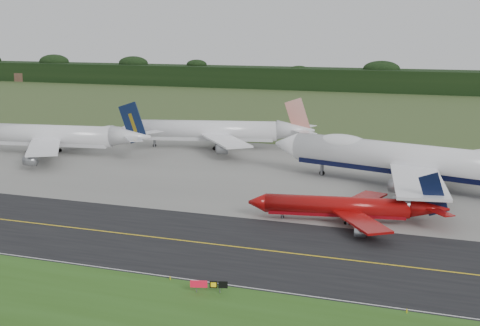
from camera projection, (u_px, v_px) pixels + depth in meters
name	position (u px, v px, depth m)	size (l,w,h in m)	color
ground	(206.00, 235.00, 112.51)	(600.00, 600.00, 0.00)	#3A5326
grass_verge	(93.00, 318.00, 80.27)	(400.00, 30.00, 0.01)	#305819
taxiway	(197.00, 242.00, 108.82)	(400.00, 32.00, 0.02)	black
apron	(289.00, 174.00, 159.48)	(400.00, 78.00, 0.01)	gray
taxiway_centreline	(197.00, 242.00, 108.82)	(400.00, 0.40, 0.00)	yellow
taxiway_edge_line	(153.00, 274.00, 94.54)	(400.00, 0.25, 0.00)	silver
horizon_treeline	(401.00, 82.00, 363.59)	(700.00, 25.00, 12.00)	black
jet_ba_747	(414.00, 160.00, 144.32)	(71.58, 58.07, 18.27)	white
jet_red_737	(348.00, 207.00, 119.94)	(35.77, 28.80, 9.68)	#960B0A
jet_navy_gold	(51.00, 136.00, 184.46)	(58.63, 50.61, 15.14)	white
jet_star_tail	(217.00, 131.00, 193.08)	(56.28, 46.19, 14.99)	white
taxiway_sign	(209.00, 284.00, 87.79)	(4.82, 1.53, 1.65)	slate
edge_marker_center	(170.00, 278.00, 92.51)	(0.16, 0.16, 0.50)	yellow
edge_marker_right	(407.00, 311.00, 81.75)	(0.16, 0.16, 0.50)	yellow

